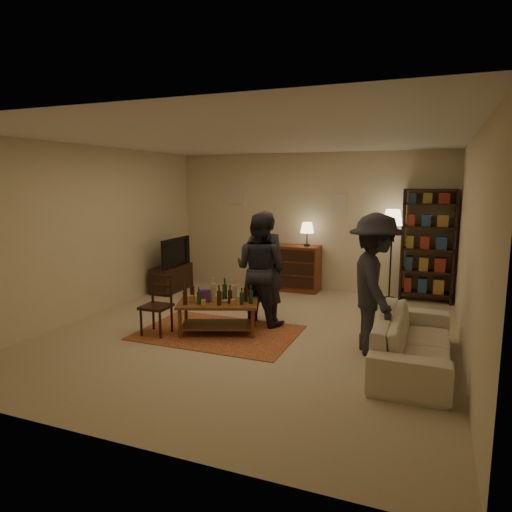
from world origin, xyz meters
The scene contains 13 objects.
floor centered at (0.00, 0.00, 0.00)m, with size 6.00×6.00×0.00m, color #C6B793.
room_shell centered at (-0.65, 2.98, 1.81)m, with size 6.00×6.00×6.00m.
rug centered at (-0.44, -0.20, 0.01)m, with size 2.20×1.50×0.01m, color maroon.
coffee_table centered at (-0.44, -0.20, 0.41)m, with size 1.26×0.96×0.80m.
dining_chair centered at (-1.22, -0.51, 0.45)m, with size 0.38×0.38×0.87m.
tv_stand centered at (-2.44, 1.80, 0.38)m, with size 0.40×1.00×1.06m.
dresser centered at (-0.19, 2.71, 0.48)m, with size 1.00×0.50×1.36m.
bookshelf centered at (2.25, 2.78, 1.03)m, with size 0.90×0.34×2.02m.
floor_lamp centered at (1.64, 2.65, 1.40)m, with size 0.36×0.36×1.65m.
sofa centered at (2.20, -0.40, 0.30)m, with size 2.08×0.81×0.61m, color beige.
person_left centered at (-0.03, 0.57, 0.86)m, with size 0.62×0.41×1.71m, color #23232A.
person_right centered at (-0.06, 0.46, 0.84)m, with size 0.81×0.63×1.67m, color #232229.
person_by_sofa centered at (1.70, -0.15, 0.88)m, with size 1.14×0.65×1.76m, color #25252C.
Camera 1 is at (2.36, -5.80, 2.12)m, focal length 32.00 mm.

